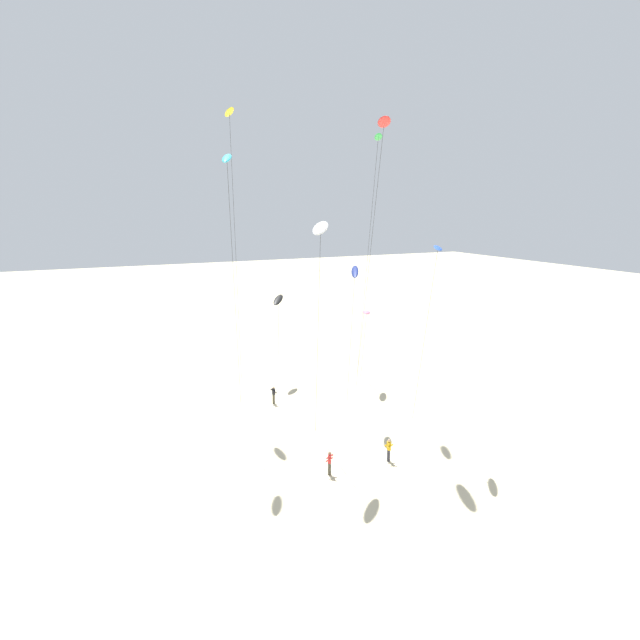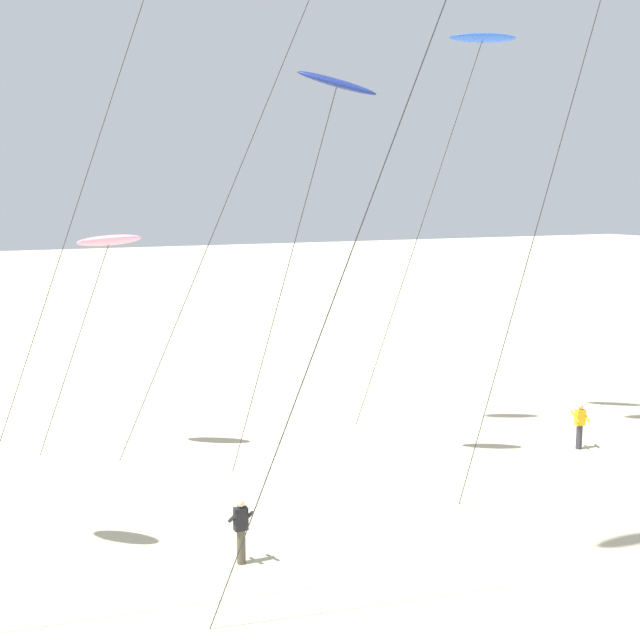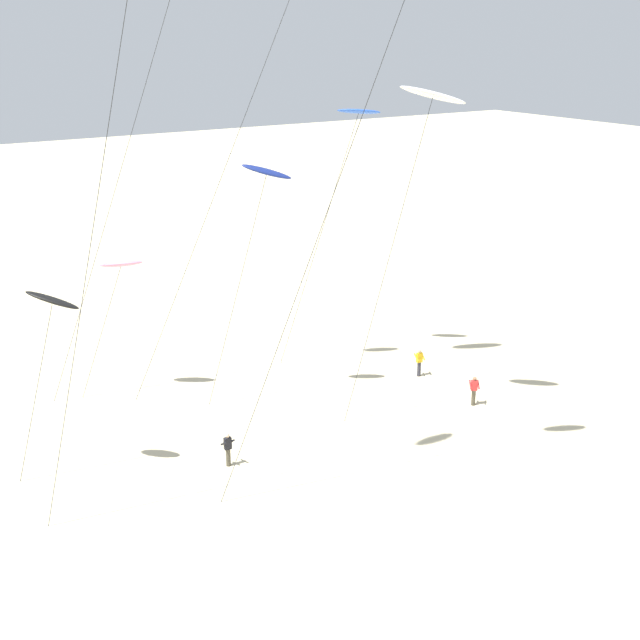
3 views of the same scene
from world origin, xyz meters
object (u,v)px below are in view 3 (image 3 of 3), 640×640
at_px(kite_black, 52,301).
at_px(kite_pink, 121,264).
at_px(kite_flyer_middle, 474,390).
at_px(kite_blue, 358,115).
at_px(kite_flyer_furthest, 419,362).
at_px(kite_white, 432,97).
at_px(kite_flyer_nearest, 228,449).
at_px(kite_navy, 266,174).

height_order(kite_black, kite_pink, kite_black).
bearing_deg(kite_black, kite_flyer_middle, -11.82).
bearing_deg(kite_blue, kite_flyer_furthest, -72.53).
height_order(kite_blue, kite_black, kite_blue).
relative_size(kite_blue, kite_flyer_furthest, 9.08).
bearing_deg(kite_white, kite_flyer_middle, -14.57).
distance_m(kite_white, kite_flyer_nearest, 18.97).
distance_m(kite_black, kite_flyer_furthest, 22.01).
distance_m(kite_blue, kite_navy, 8.21).
distance_m(kite_flyer_nearest, kite_flyer_furthest, 14.61).
xyz_separation_m(kite_blue, kite_flyer_nearest, (-12.76, -8.03, -13.82)).
height_order(kite_blue, kite_navy, kite_blue).
bearing_deg(kite_black, kite_flyer_furthest, 1.03).
xyz_separation_m(kite_pink, kite_flyer_middle, (15.12, -11.52, -6.61)).
relative_size(kite_flyer_middle, kite_flyer_furthest, 1.00).
height_order(kite_flyer_middle, kite_flyer_furthest, same).
xyz_separation_m(kite_navy, kite_pink, (-6.26, 4.86, -4.91)).
distance_m(kite_flyer_middle, kite_flyer_furthest, 4.69).
xyz_separation_m(kite_white, kite_pink, (-11.97, 10.70, -8.81)).
bearing_deg(kite_flyer_nearest, kite_flyer_furthest, 13.57).
xyz_separation_m(kite_blue, kite_black, (-19.23, -4.97, -6.29)).
bearing_deg(kite_flyer_middle, kite_white, 165.43).
distance_m(kite_pink, kite_flyer_furthest, 17.88).
distance_m(kite_blue, kite_black, 20.83).
relative_size(kite_black, kite_navy, 0.69).
height_order(kite_flyer_nearest, kite_flyer_furthest, same).
xyz_separation_m(kite_blue, kite_pink, (-13.70, 2.23, -7.21)).
relative_size(kite_flyer_nearest, kite_flyer_furthest, 1.00).
height_order(kite_black, kite_navy, kite_navy).
relative_size(kite_blue, kite_flyer_nearest, 9.08).
height_order(kite_blue, kite_pink, kite_blue).
bearing_deg(kite_white, kite_pink, 138.21).
xyz_separation_m(kite_pink, kite_flyer_nearest, (0.94, -10.26, -6.61)).
distance_m(kite_black, kite_flyer_nearest, 10.39).
xyz_separation_m(kite_flyer_middle, kite_flyer_furthest, (0.02, 4.69, 0.00)).
xyz_separation_m(kite_blue, kite_white, (-1.72, -8.47, 1.61)).
bearing_deg(kite_flyer_nearest, kite_flyer_middle, -5.09).
distance_m(kite_flyer_nearest, kite_flyer_middle, 14.23).
height_order(kite_black, kite_flyer_nearest, kite_black).
height_order(kite_white, kite_flyer_furthest, kite_white).
bearing_deg(kite_navy, kite_blue, 19.47).
bearing_deg(kite_blue, kite_flyer_nearest, -147.82).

